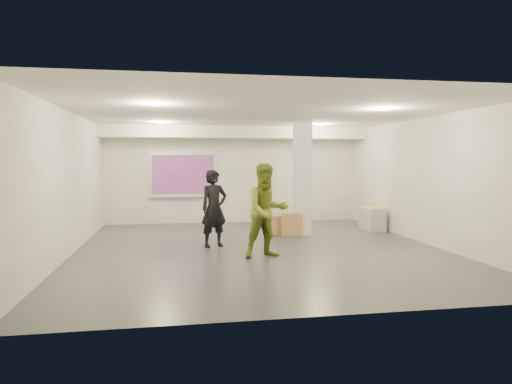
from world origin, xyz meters
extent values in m
cube|color=#383B40|center=(0.00, 0.00, 0.00)|extent=(8.00, 9.00, 0.01)
cube|color=white|center=(0.00, 0.00, 3.00)|extent=(8.00, 9.00, 0.01)
cube|color=beige|center=(0.00, 4.50, 1.50)|extent=(8.00, 0.01, 3.00)
cube|color=beige|center=(0.00, -4.50, 1.50)|extent=(8.00, 0.01, 3.00)
cube|color=beige|center=(-4.00, 0.00, 1.50)|extent=(0.01, 9.00, 3.00)
cube|color=beige|center=(4.00, 0.00, 1.50)|extent=(0.01, 9.00, 3.00)
cube|color=silver|center=(0.00, 3.95, 2.82)|extent=(8.00, 1.10, 0.36)
cylinder|color=#F4F08B|center=(-2.20, 2.50, 2.98)|extent=(0.22, 0.22, 0.02)
cylinder|color=#F4F08B|center=(2.20, 2.50, 2.98)|extent=(0.22, 0.22, 0.02)
cylinder|color=#F4F08B|center=(-2.20, -1.50, 2.98)|extent=(0.22, 0.22, 0.02)
cylinder|color=#F4F08B|center=(2.20, -1.50, 2.98)|extent=(0.22, 0.22, 0.02)
cylinder|color=silver|center=(1.50, 1.80, 1.50)|extent=(0.52, 0.52, 3.00)
cube|color=silver|center=(-1.60, 4.46, 1.55)|extent=(2.10, 0.06, 1.40)
cube|color=#003DAD|center=(-1.60, 4.42, 1.55)|extent=(1.90, 0.01, 1.20)
cube|color=silver|center=(-1.60, 4.40, 0.85)|extent=(2.10, 0.08, 0.04)
cube|color=#A1A3A6|center=(3.72, 2.29, 0.31)|extent=(0.52, 1.10, 0.63)
cube|color=silver|center=(3.67, 2.30, 0.64)|extent=(0.27, 0.32, 0.02)
cube|color=#FDEC09|center=(3.75, 2.09, 0.64)|extent=(0.27, 0.34, 0.03)
cube|color=#986C42|center=(1.14, 1.48, 0.30)|extent=(0.57, 0.26, 0.60)
cube|color=#986C42|center=(0.86, 1.72, 0.25)|extent=(0.48, 0.25, 0.50)
imported|color=black|center=(-0.97, 0.40, 0.88)|extent=(0.76, 0.64, 1.77)
imported|color=olive|center=(0.00, -0.88, 0.96)|extent=(1.05, 0.89, 1.92)
camera|label=1|loc=(-1.81, -9.94, 1.98)|focal=32.00mm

